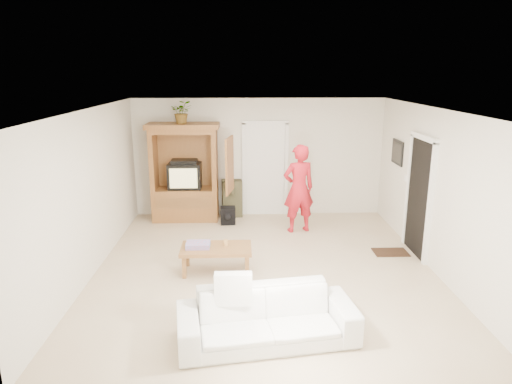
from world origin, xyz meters
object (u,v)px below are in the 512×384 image
sofa (267,317)px  coffee_table (216,250)px  man (299,189)px  armoire (186,179)px

sofa → coffee_table: sofa is taller
man → sofa: man is taller
sofa → coffee_table: bearing=100.9°
man → coffee_table: 2.51m
man → coffee_table: man is taller
armoire → coffee_table: (0.79, -2.75, -0.54)m
man → coffee_table: (-1.55, -1.90, -0.52)m
man → sofa: 4.02m
armoire → man: 2.49m
armoire → man: (2.34, -0.85, -0.02)m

